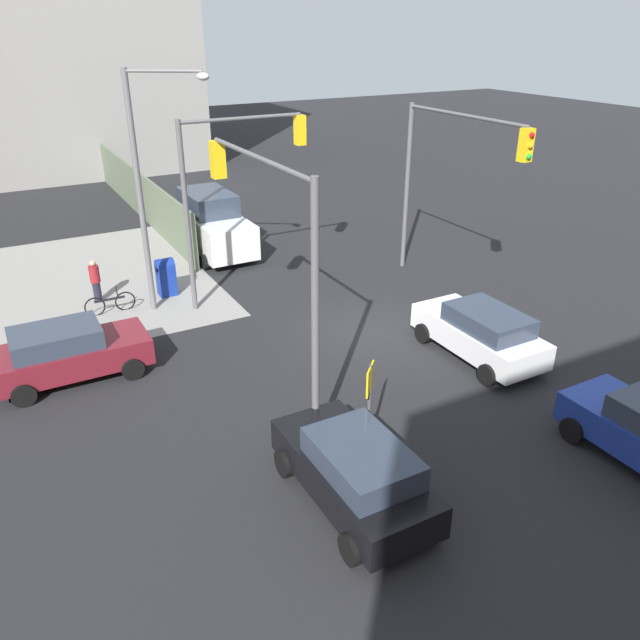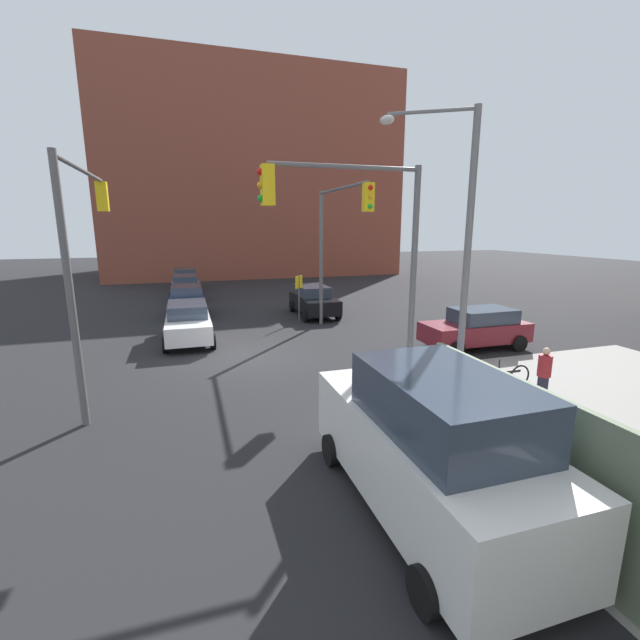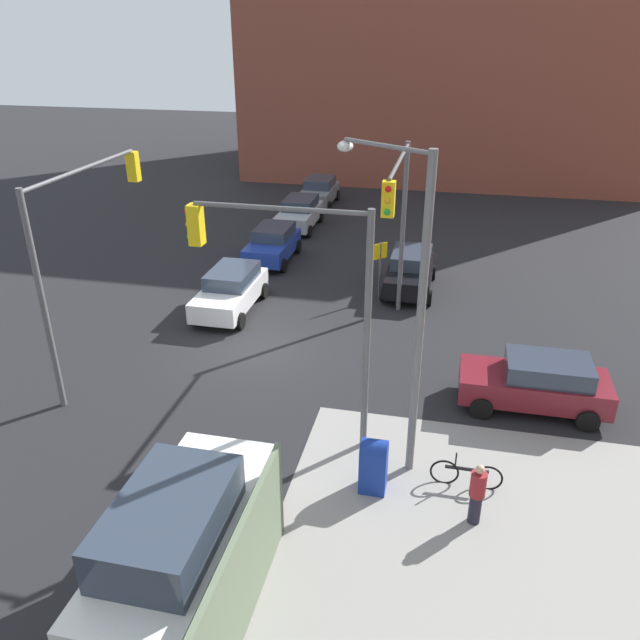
{
  "view_description": "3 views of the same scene",
  "coord_description": "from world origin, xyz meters",
  "views": [
    {
      "loc": [
        -15.33,
        10.33,
        9.27
      ],
      "look_at": [
        -1.24,
        2.59,
        1.52
      ],
      "focal_mm": 35.0,
      "sensor_mm": 36.0,
      "label": 1
    },
    {
      "loc": [
        15.66,
        -1.88,
        4.83
      ],
      "look_at": [
        0.23,
        2.96,
        1.28
      ],
      "focal_mm": 24.0,
      "sensor_mm": 36.0,
      "label": 2
    },
    {
      "loc": [
        18.12,
        6.32,
        10.29
      ],
      "look_at": [
        1.05,
        2.55,
        1.91
      ],
      "focal_mm": 35.0,
      "sensor_mm": 36.0,
      "label": 3
    }
  ],
  "objects": [
    {
      "name": "warning_sign_two_way",
      "position": [
        -5.4,
        3.6,
        1.64
      ],
      "size": [
        0.48,
        0.48,
        2.4
      ],
      "color": "#4C4C4C",
      "rests_on": "ground"
    },
    {
      "name": "street_lamp_corner",
      "position": [
        5.0,
        5.49,
        4.7
      ],
      "size": [
        1.66,
        2.31,
        8.0
      ],
      "color": "slate",
      "rests_on": "ground"
    },
    {
      "name": "traffic_signal_se_corner",
      "position": [
        2.1,
        -4.5,
        4.67
      ],
      "size": [
        6.22,
        0.36,
        6.5
      ],
      "color": "#59595B",
      "rests_on": "ground"
    },
    {
      "name": "ground_plane",
      "position": [
        0.0,
        0.0,
        0.0
      ],
      "size": [
        120.0,
        120.0,
        0.0
      ],
      "primitive_type": "plane",
      "color": "black"
    },
    {
      "name": "bicycle_leaning_on_fence",
      "position": [
        5.6,
        7.2,
        0.35
      ],
      "size": [
        0.05,
        1.75,
        0.97
      ],
      "color": "black",
      "rests_on": "ground"
    },
    {
      "name": "hatchback_white",
      "position": [
        -3.03,
        -1.93,
        0.84
      ],
      "size": [
        4.33,
        2.02,
        1.62
      ],
      "color": "white",
      "rests_on": "ground"
    },
    {
      "name": "coupe_maroon",
      "position": [
        1.61,
        9.13,
        0.84
      ],
      "size": [
        2.02,
        4.22,
        1.62
      ],
      "color": "maroon",
      "rests_on": "ground"
    },
    {
      "name": "sidewalk_corner",
      "position": [
        9.0,
        9.0,
        0.01
      ],
      "size": [
        12.0,
        12.0,
        0.01
      ],
      "primitive_type": "cube",
      "color": "gray",
      "rests_on": "ground"
    },
    {
      "name": "coupe_blue",
      "position": [
        -8.81,
        -1.92,
        0.84
      ],
      "size": [
        3.95,
        2.02,
        1.62
      ],
      "color": "#1E389E",
      "rests_on": "ground"
    },
    {
      "name": "pedestrian_crossing",
      "position": [
        6.8,
        7.4,
        0.82
      ],
      "size": [
        0.36,
        0.36,
        1.59
      ],
      "rotation": [
        0.0,
        0.0,
        2.68
      ],
      "color": "maroon",
      "rests_on": "ground"
    },
    {
      "name": "hatchback_silver",
      "position": [
        -14.14,
        -1.96,
        0.84
      ],
      "size": [
        4.2,
        2.02,
        1.62
      ],
      "color": "#B7BABF",
      "rests_on": "ground"
    },
    {
      "name": "traffic_signal_nw_corner",
      "position": [
        -2.22,
        4.5,
        4.66
      ],
      "size": [
        5.93,
        0.36,
        6.5
      ],
      "color": "#59595B",
      "rests_on": "ground"
    },
    {
      "name": "mailbox_blue",
      "position": [
        6.2,
        5.0,
        0.76
      ],
      "size": [
        0.56,
        0.64,
        1.43
      ],
      "color": "navy",
      "rests_on": "ground"
    },
    {
      "name": "building_brick_west",
      "position": [
        -32.0,
        5.14,
        9.64
      ],
      "size": [
        16.0,
        28.0,
        19.29
      ],
      "color": "brown",
      "rests_on": "ground"
    },
    {
      "name": "van_white_delivery",
      "position": [
        9.99,
        1.8,
        1.28
      ],
      "size": [
        5.4,
        2.32,
        2.62
      ],
      "color": "white",
      "rests_on": "ground"
    },
    {
      "name": "sedan_gray",
      "position": [
        -19.1,
        -1.95,
        0.84
      ],
      "size": [
        4.04,
        2.02,
        1.62
      ],
      "color": "slate",
      "rests_on": "ground"
    },
    {
      "name": "traffic_signal_ne_corner",
      "position": [
        4.5,
        2.77,
        4.58
      ],
      "size": [
        0.36,
        4.63,
        6.5
      ],
      "color": "#59595B",
      "rests_on": "ground"
    },
    {
      "name": "sedan_black",
      "position": [
        -6.67,
        4.75,
        0.84
      ],
      "size": [
        4.22,
        2.02,
        1.62
      ],
      "color": "black",
      "rests_on": "ground"
    }
  ]
}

